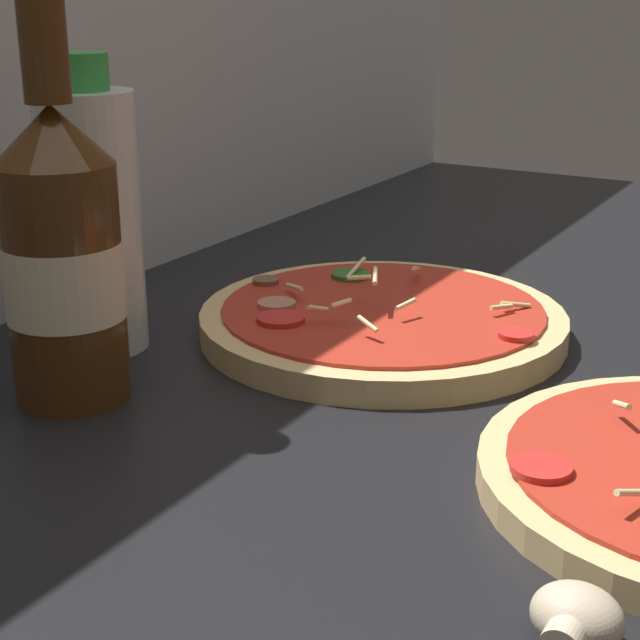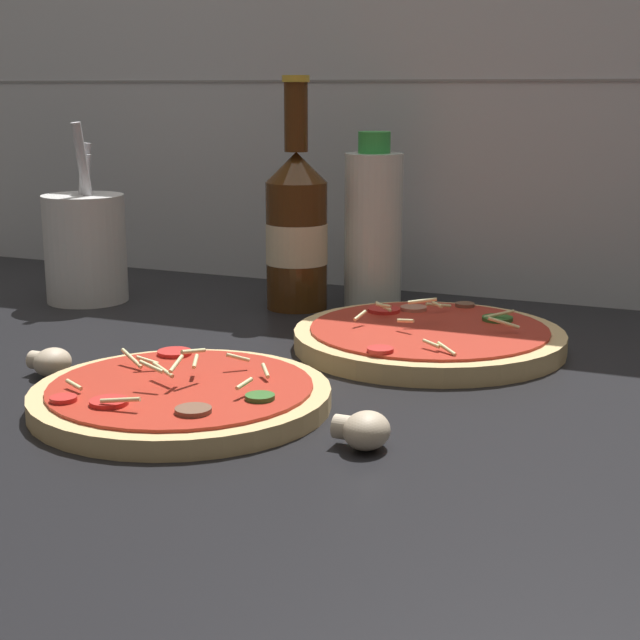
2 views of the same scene
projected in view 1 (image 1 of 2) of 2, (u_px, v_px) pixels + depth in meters
The scene contains 5 objects.
counter_slab at pixel (573, 437), 61.99cm from camera, with size 160.00×90.00×2.50cm.
pizza_far at pixel (382, 321), 75.89cm from camera, with size 28.27×28.27×5.34cm.
beer_bottle at pixel (62, 250), 61.74cm from camera, with size 7.59×7.59×28.07cm.
oil_bottle at pixel (92, 218), 70.78cm from camera, with size 7.14×7.14×21.47cm.
mushroom_right at pixel (576, 620), 40.12cm from camera, with size 4.11×3.91×2.74cm.
Camera 1 is at (-56.56, -14.28, 28.67)cm, focal length 55.00 mm.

